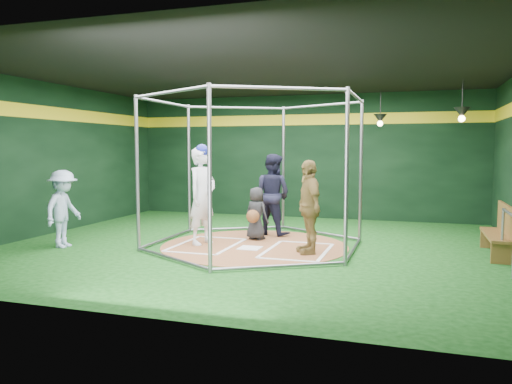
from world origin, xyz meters
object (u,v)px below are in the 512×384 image
(visitor_leopard, at_px, (309,207))
(umpire, at_px, (272,194))
(dugout_bench, at_px, (501,230))
(batter_figure, at_px, (202,195))

(visitor_leopard, bearing_deg, umpire, -173.59)
(umpire, relative_size, dugout_bench, 1.13)
(batter_figure, relative_size, visitor_leopard, 1.17)
(visitor_leopard, xyz_separation_m, umpire, (-1.21, 1.75, 0.04))
(umpire, bearing_deg, visitor_leopard, 142.64)
(umpire, bearing_deg, dugout_bench, -172.55)
(visitor_leopard, relative_size, dugout_bench, 1.07)
(dugout_bench, bearing_deg, batter_figure, -173.31)
(batter_figure, distance_m, umpire, 1.87)
(batter_figure, height_order, visitor_leopard, batter_figure)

